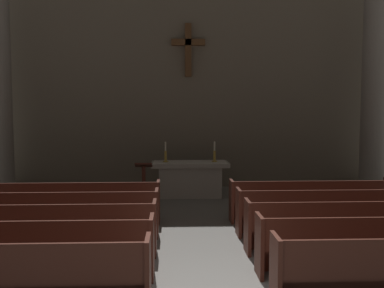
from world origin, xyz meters
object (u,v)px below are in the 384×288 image
at_px(column_right_third, 376,71).
at_px(candlestick_left, 166,156).
at_px(pew_left_row_4, 65,214).
at_px(pew_right_row_3, 348,226).
at_px(candlestick_right, 214,155).
at_px(pew_left_row_5, 77,202).
at_px(altar, 190,178).
at_px(pew_left_row_1, 3,276).
at_px(pew_right_row_2, 376,244).
at_px(pew_right_row_4, 327,211).
at_px(pew_left_row_2, 30,249).
at_px(pew_right_row_5, 311,200).
at_px(pew_left_row_3, 50,229).
at_px(lectern, 144,185).

bearing_deg(column_right_third, candlestick_left, -177.95).
xyz_separation_m(pew_left_row_4, column_right_third, (8.04, 4.20, 3.14)).
bearing_deg(pew_right_row_3, candlestick_right, 110.72).
height_order(pew_left_row_5, altar, altar).
relative_size(pew_left_row_1, pew_left_row_4, 1.00).
distance_m(pew_right_row_2, candlestick_right, 6.50).
bearing_deg(pew_right_row_3, pew_right_row_4, 90.00).
bearing_deg(pew_left_row_2, candlestick_left, 72.71).
height_order(pew_left_row_5, pew_right_row_5, same).
relative_size(pew_right_row_3, pew_right_row_4, 1.00).
distance_m(pew_left_row_4, pew_right_row_5, 5.35).
height_order(pew_left_row_1, altar, altar).
height_order(pew_left_row_4, pew_right_row_3, same).
distance_m(pew_right_row_4, column_right_third, 5.95).
bearing_deg(pew_left_row_2, pew_right_row_4, 22.60).
relative_size(pew_left_row_3, pew_left_row_5, 1.00).
xyz_separation_m(pew_right_row_2, candlestick_left, (-3.32, 6.17, 0.71)).
height_order(pew_left_row_4, pew_left_row_5, same).
relative_size(pew_right_row_2, altar, 1.67).
distance_m(pew_left_row_4, candlestick_left, 4.48).
distance_m(pew_left_row_4, pew_right_row_3, 5.35).
bearing_deg(candlestick_left, pew_left_row_2, -107.29).
xyz_separation_m(pew_right_row_3, lectern, (-3.87, 3.88, 0.07)).
xyz_separation_m(pew_left_row_5, candlestick_right, (3.32, 2.89, 0.71)).
relative_size(pew_right_row_2, candlestick_left, 6.34).
height_order(pew_left_row_4, column_right_third, column_right_third).
distance_m(pew_left_row_4, pew_left_row_5, 1.09).
bearing_deg(pew_left_row_2, pew_left_row_3, 90.00).
bearing_deg(pew_left_row_3, column_right_third, 33.37).
xyz_separation_m(column_right_third, candlestick_right, (-4.72, -0.22, -2.43)).
relative_size(altar, candlestick_left, 3.81).
xyz_separation_m(pew_left_row_1, pew_left_row_4, (0.00, 3.27, 0.00)).
bearing_deg(pew_right_row_2, pew_right_row_3, 90.00).
bearing_deg(pew_right_row_4, pew_left_row_4, 180.00).
height_order(pew_right_row_2, candlestick_left, candlestick_left).
relative_size(pew_left_row_3, lectern, 3.18).
relative_size(candlestick_left, lectern, 0.50).
distance_m(pew_left_row_2, pew_left_row_3, 1.09).
height_order(pew_left_row_5, pew_right_row_2, same).
height_order(pew_left_row_5, candlestick_right, candlestick_right).
bearing_deg(pew_left_row_1, pew_left_row_3, 90.00).
xyz_separation_m(pew_left_row_5, altar, (2.62, 2.89, 0.06)).
xyz_separation_m(pew_left_row_5, pew_right_row_3, (5.24, -2.18, 0.00)).
bearing_deg(pew_right_row_2, pew_left_row_3, 168.24).
bearing_deg(pew_right_row_3, pew_left_row_1, -157.40).
relative_size(pew_left_row_2, pew_left_row_3, 1.00).
bearing_deg(pew_right_row_2, lectern, 127.91).
bearing_deg(pew_left_row_4, pew_right_row_5, 11.76).
relative_size(pew_left_row_2, altar, 1.67).
bearing_deg(lectern, candlestick_right, 31.64).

